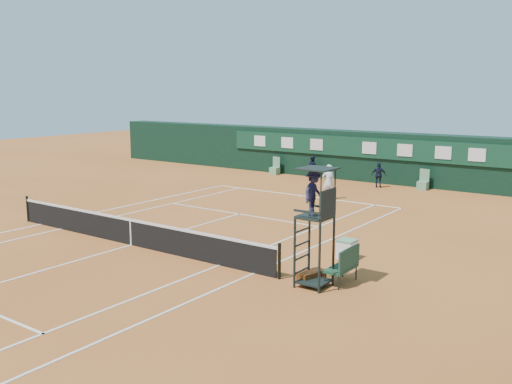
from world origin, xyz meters
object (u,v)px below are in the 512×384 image
umpire_chair (315,202)px  player_bench (345,264)px  tennis_net (131,231)px  player (328,182)px  cooler (347,249)px

umpire_chair → player_bench: size_ratio=2.85×
tennis_net → player: size_ratio=7.18×
umpire_chair → player: umpire_chair is taller
cooler → player_bench: bearing=-64.9°
player → tennis_net: bearing=43.6°
tennis_net → player: (1.59, 11.80, 0.39)m
player_bench → cooler: player_bench is taller
tennis_net → player_bench: size_ratio=10.75×
tennis_net → player_bench: same height
tennis_net → cooler: (7.07, 3.06, -0.18)m
player_bench → player: size_ratio=0.67×
tennis_net → umpire_chair: size_ratio=3.77×
player_bench → player: player is taller
umpire_chair → player_bench: (0.62, 0.70, -1.86)m
player → cooler: bearing=83.3°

